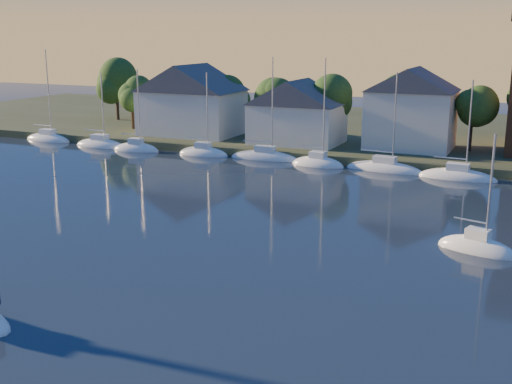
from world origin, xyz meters
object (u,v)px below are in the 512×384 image
Objects in this scene: clubhouse_centre at (297,111)px; clubhouse_east at (411,108)px; drifting_sailboat_right at (477,250)px; clubhouse_west at (192,99)px.

clubhouse_east is (14.00, 2.00, 0.87)m from clubhouse_centre.
clubhouse_centre is 40.93m from drifting_sailboat_right.
clubhouse_centre is at bearing -171.87° from clubhouse_east.
drifting_sailboat_right is (41.37, -32.73, -5.83)m from clubhouse_west.
drifting_sailboat_right is at bearing -38.35° from clubhouse_west.
clubhouse_east is 1.11× the size of drifting_sailboat_right.
clubhouse_east is at bearing 8.13° from clubhouse_centre.
clubhouse_centre is (16.00, -1.00, -0.80)m from clubhouse_west.
clubhouse_west reaches higher than clubhouse_centre.
clubhouse_centre reaches higher than drifting_sailboat_right.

